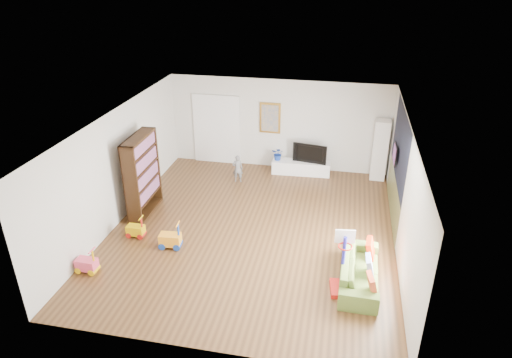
% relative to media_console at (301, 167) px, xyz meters
% --- Properties ---
extents(floor, '(6.50, 7.50, 0.00)m').
position_rel_media_console_xyz_m(floor, '(-0.76, -3.36, -0.20)').
color(floor, brown).
rests_on(floor, ground).
extents(ceiling, '(6.50, 7.50, 0.00)m').
position_rel_media_console_xyz_m(ceiling, '(-0.76, -3.36, 2.50)').
color(ceiling, white).
rests_on(ceiling, ground).
extents(wall_back, '(6.50, 0.00, 2.70)m').
position_rel_media_console_xyz_m(wall_back, '(-0.76, 0.39, 1.15)').
color(wall_back, silver).
rests_on(wall_back, ground).
extents(wall_front, '(6.50, 0.00, 2.70)m').
position_rel_media_console_xyz_m(wall_front, '(-0.76, -7.11, 1.15)').
color(wall_front, silver).
rests_on(wall_front, ground).
extents(wall_left, '(0.00, 7.50, 2.70)m').
position_rel_media_console_xyz_m(wall_left, '(-4.01, -3.36, 1.15)').
color(wall_left, white).
rests_on(wall_left, ground).
extents(wall_right, '(0.00, 7.50, 2.70)m').
position_rel_media_console_xyz_m(wall_right, '(2.49, -3.36, 1.15)').
color(wall_right, silver).
rests_on(wall_right, ground).
extents(navy_accent, '(0.01, 3.20, 1.70)m').
position_rel_media_console_xyz_m(navy_accent, '(2.48, -1.96, 1.65)').
color(navy_accent, black).
rests_on(navy_accent, wall_right).
extents(olive_wainscot, '(0.01, 3.20, 1.00)m').
position_rel_media_console_xyz_m(olive_wainscot, '(2.48, -1.96, 0.30)').
color(olive_wainscot, brown).
rests_on(olive_wainscot, wall_right).
extents(doorway, '(1.45, 0.06, 2.10)m').
position_rel_media_console_xyz_m(doorway, '(-2.66, 0.35, 0.85)').
color(doorway, white).
rests_on(doorway, ground).
extents(painting_back, '(0.62, 0.06, 0.92)m').
position_rel_media_console_xyz_m(painting_back, '(-1.01, 0.35, 1.35)').
color(painting_back, gold).
rests_on(painting_back, wall_back).
extents(artwork_right, '(0.04, 0.56, 0.46)m').
position_rel_media_console_xyz_m(artwork_right, '(2.41, -1.76, 1.35)').
color(artwork_right, '#7F3F8C').
rests_on(artwork_right, wall_right).
extents(media_console, '(1.72, 0.49, 0.40)m').
position_rel_media_console_xyz_m(media_console, '(0.00, 0.00, 0.00)').
color(media_console, white).
rests_on(media_console, ground).
extents(tall_cabinet, '(0.42, 0.42, 1.76)m').
position_rel_media_console_xyz_m(tall_cabinet, '(2.21, 0.13, 0.68)').
color(tall_cabinet, white).
rests_on(tall_cabinet, ground).
extents(bookshelf, '(0.40, 1.39, 2.02)m').
position_rel_media_console_xyz_m(bookshelf, '(-3.58, -3.03, 0.81)').
color(bookshelf, black).
rests_on(bookshelf, ground).
extents(sofa, '(0.77, 1.89, 0.55)m').
position_rel_media_console_xyz_m(sofa, '(1.69, -4.81, 0.08)').
color(sofa, '#5B752D').
rests_on(sofa, ground).
extents(basketball_hoop, '(0.50, 0.58, 1.27)m').
position_rel_media_console_xyz_m(basketball_hoop, '(1.37, -5.16, 0.43)').
color(basketball_hoop, red).
rests_on(basketball_hoop, ground).
extents(ride_on_yellow, '(0.40, 0.25, 0.53)m').
position_rel_media_console_xyz_m(ride_on_yellow, '(-3.34, -4.16, 0.06)').
color(ride_on_yellow, '#DFB006').
rests_on(ride_on_yellow, ground).
extents(ride_on_orange, '(0.49, 0.33, 0.62)m').
position_rel_media_console_xyz_m(ride_on_orange, '(-2.40, -4.41, 0.11)').
color(ride_on_orange, '#FD9F22').
rests_on(ride_on_orange, ground).
extents(ride_on_pink, '(0.43, 0.27, 0.56)m').
position_rel_media_console_xyz_m(ride_on_pink, '(-3.75, -5.58, 0.08)').
color(ride_on_pink, '#F14869').
rests_on(ride_on_pink, ground).
extents(child, '(0.33, 0.25, 0.82)m').
position_rel_media_console_xyz_m(child, '(-1.71, -0.90, 0.21)').
color(child, slate).
rests_on(child, ground).
extents(tv, '(1.01, 0.30, 0.58)m').
position_rel_media_console_xyz_m(tv, '(0.26, 0.04, 0.49)').
color(tv, black).
rests_on(tv, media_console).
extents(vase_plant, '(0.41, 0.38, 0.40)m').
position_rel_media_console_xyz_m(vase_plant, '(-0.69, -0.03, 0.40)').
color(vase_plant, '#163799').
rests_on(vase_plant, media_console).
extents(pillow_left, '(0.16, 0.37, 0.36)m').
position_rel_media_console_xyz_m(pillow_left, '(1.90, -5.39, 0.23)').
color(pillow_left, '#CF4A28').
rests_on(pillow_left, sofa).
extents(pillow_center, '(0.11, 0.37, 0.37)m').
position_rel_media_console_xyz_m(pillow_center, '(1.87, -4.83, 0.23)').
color(pillow_center, silver).
rests_on(pillow_center, sofa).
extents(pillow_right, '(0.14, 0.40, 0.39)m').
position_rel_media_console_xyz_m(pillow_right, '(1.89, -4.24, 0.23)').
color(pillow_right, red).
rests_on(pillow_right, sofa).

